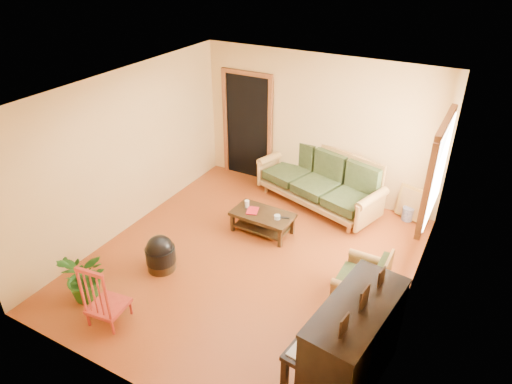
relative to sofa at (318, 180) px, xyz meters
The scene contains 16 objects.
floor 2.13m from the sofa, 96.67° to the right, with size 5.00×5.00×0.00m, color #65280D.
doorway 1.82m from the sofa, 165.93° to the left, with size 1.08×0.16×2.05m, color black.
window 2.34m from the sofa, 21.00° to the right, with size 0.12×1.36×1.46m, color white.
sofa is the anchor object (origin of this frame).
coffee_table 1.39m from the sofa, 109.19° to the right, with size 1.00×0.54×0.36m, color black.
armchair 2.52m from the sofa, 55.04° to the right, with size 0.71×0.75×0.75m, color olive.
piano 3.89m from the sofa, 63.00° to the right, with size 0.79×1.35×1.19m, color black.
footstool 3.12m from the sofa, 114.66° to the right, with size 0.44×0.44×0.41m, color black.
red_chair 4.14m from the sofa, 107.05° to the right, with size 0.43×0.47×0.93m, color maroon.
leaning_frame 1.62m from the sofa, 11.81° to the left, with size 0.46×0.10×0.61m, color gold.
ceramic_crock 1.64m from the sofa, ahead, with size 0.19×0.19×0.24m, color #313E94.
potted_plant 4.19m from the sofa, 114.60° to the right, with size 0.67×0.58×0.74m, color #215518.
book 1.51m from the sofa, 117.61° to the right, with size 0.18×0.24×0.02m, color maroon.
candle 1.45m from the sofa, 121.66° to the right, with size 0.07×0.07×0.13m, color silver.
glass_jar 1.32m from the sofa, 97.06° to the right, with size 0.10×0.10×0.07m, color silver.
remote 1.24m from the sofa, 92.97° to the right, with size 0.15×0.04×0.02m, color black.
Camera 1 is at (2.72, -4.76, 4.30)m, focal length 32.00 mm.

